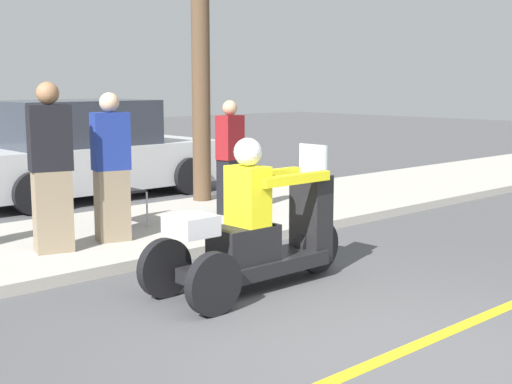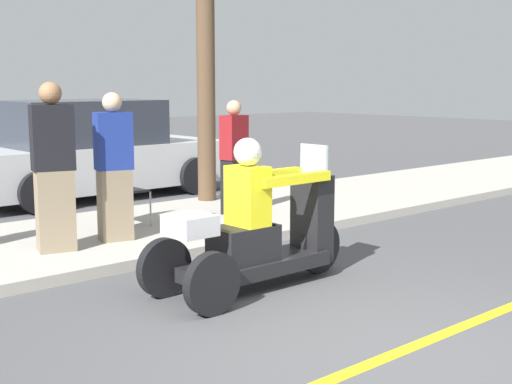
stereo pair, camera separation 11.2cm
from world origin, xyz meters
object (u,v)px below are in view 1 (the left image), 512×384
object	(u,v)px
parked_car_lot_far	(84,152)
spectator_by_tree	(230,160)
spectator_with_child	(111,170)
tree_trunk	(201,84)
folding_chair_curbside	(118,186)
motorcycle_trike	(257,235)
spectator_mid_group	(51,171)

from	to	relation	value
parked_car_lot_far	spectator_by_tree	bearing A→B (deg)	-83.10
spectator_with_child	tree_trunk	size ratio (longest dim) A/B	0.48
spectator_with_child	folding_chair_curbside	world-z (taller)	spectator_with_child
folding_chair_curbside	parked_car_lot_far	distance (m)	3.17
motorcycle_trike	parked_car_lot_far	bearing A→B (deg)	75.69
spectator_mid_group	parked_car_lot_far	distance (m)	4.48
spectator_mid_group	folding_chair_curbside	xyz separation A→B (m)	(1.30, 0.79, -0.37)
folding_chair_curbside	tree_trunk	xyz separation A→B (m)	(2.00, 0.81, 1.28)
motorcycle_trike	parked_car_lot_far	world-z (taller)	parked_car_lot_far
spectator_mid_group	spectator_with_child	world-z (taller)	spectator_mid_group
spectator_mid_group	motorcycle_trike	bearing A→B (deg)	-66.43
folding_chair_curbside	parked_car_lot_far	world-z (taller)	parked_car_lot_far
tree_trunk	motorcycle_trike	bearing A→B (deg)	-121.76
spectator_mid_group	spectator_with_child	xyz separation A→B (m)	(0.76, 0.04, -0.06)
spectator_mid_group	folding_chair_curbside	distance (m)	1.56
spectator_with_child	folding_chair_curbside	bearing A→B (deg)	54.20
spectator_by_tree	tree_trunk	distance (m)	1.62
motorcycle_trike	spectator_with_child	world-z (taller)	spectator_with_child
motorcycle_trike	folding_chair_curbside	world-z (taller)	motorcycle_trike
motorcycle_trike	tree_trunk	bearing A→B (deg)	58.24
spectator_with_child	parked_car_lot_far	distance (m)	4.07
spectator_with_child	folding_chair_curbside	size ratio (longest dim) A/B	2.07
folding_chair_curbside	spectator_with_child	bearing A→B (deg)	-125.80
motorcycle_trike	spectator_by_tree	distance (m)	3.26
parked_car_lot_far	motorcycle_trike	bearing A→B (deg)	-104.31
spectator_with_child	tree_trunk	distance (m)	3.13
motorcycle_trike	folding_chair_curbside	distance (m)	3.00
motorcycle_trike	spectator_mid_group	distance (m)	2.44
parked_car_lot_far	spectator_with_child	bearing A→B (deg)	-114.85
spectator_by_tree	folding_chair_curbside	distance (m)	1.63
spectator_mid_group	spectator_by_tree	xyz separation A→B (m)	(2.87, 0.42, -0.12)
motorcycle_trike	spectator_by_tree	xyz separation A→B (m)	(1.91, 2.61, 0.37)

